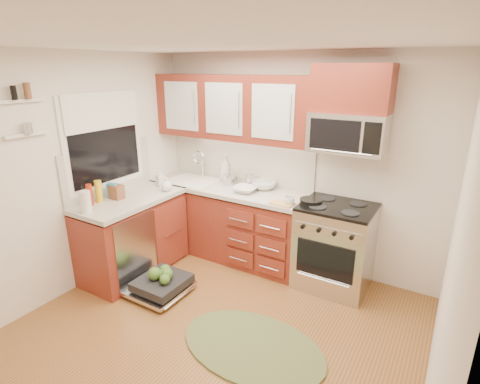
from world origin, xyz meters
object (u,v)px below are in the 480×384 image
Objects in this scene: microwave at (348,133)px; paper_towel_roll at (86,202)px; rug at (252,346)px; bowl_a at (245,189)px; bowl_b at (264,185)px; cutting_board at (282,204)px; skillet at (311,201)px; range at (334,246)px; sink at (192,190)px; dishwasher at (160,285)px; upper_cabinets at (232,108)px; stock_pot at (230,180)px; cup at (289,201)px.

paper_towel_roll is (-2.15, -1.57, -0.66)m from microwave.
rug is 2.15m from paper_towel_roll.
bowl_a is 0.93× the size of bowl_b.
cutting_board is 0.57m from bowl_a.
skillet is 0.83m from bowl_a.
range is 1.23m from microwave.
rug is (1.66, -1.33, -0.79)m from sink.
dishwasher is at bearing -140.26° from skillet.
skillet is at bearing -19.53° from bowl_b.
upper_cabinets is at bearing 83.96° from dishwasher.
stock_pot is 1.74m from paper_towel_roll.
dishwasher is at bearing 27.53° from paper_towel_roll.
paper_towel_roll reaches higher than bowl_b.
paper_towel_roll is (-1.88, -0.11, 1.03)m from rug.
dishwasher is at bearing -140.93° from microwave.
cup reaches higher than bowl_a.
sink is at bearing -179.70° from range.
cup is (0.49, -0.35, -0.00)m from bowl_b.
microwave reaches higher than cup.
dishwasher is at bearing 170.69° from rug.
rug is at bearing -51.89° from stock_pot.
upper_cabinets is 2.93× the size of dishwasher.
paper_towel_roll reaches higher than bowl_a.
microwave is 0.80m from skillet.
bowl_a is at bearing -170.71° from microwave.
stock_pot is at bearing 65.11° from paper_towel_roll.
dishwasher is at bearing -113.66° from bowl_b.
range reaches higher than rug.
microwave is 1.23× the size of sink.
microwave is at bearing 39.07° from dishwasher.
sink is (-1.93, -0.01, 0.33)m from range.
bowl_a is (1.05, 1.39, -0.08)m from paper_towel_roll.
upper_cabinets reaches higher than paper_towel_roll.
paper_towel_roll is at bearing -143.87° from skillet.
paper_towel_roll reaches higher than stock_pot.
skillet is at bearing -1.19° from bowl_a.
upper_cabinets is 2.16× the size of range.
range reaches higher than sink.
bowl_a reaches higher than cutting_board.
cutting_board is at bearing -42.01° from bowl_b.
cup is at bearing -18.00° from stock_pot.
upper_cabinets is 7.37× the size of bowl_a.
microwave is at bearing 79.33° from rug.
microwave is at bearing 3.85° from sink.
paper_towel_roll is 1.75m from bowl_a.
dishwasher is 1.29m from rug.
cutting_board is 1.08× the size of paper_towel_roll.
microwave is 1.34m from bowl_a.
stock_pot is 0.80× the size of cutting_board.
bowl_b is at bearing 144.48° from cup.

